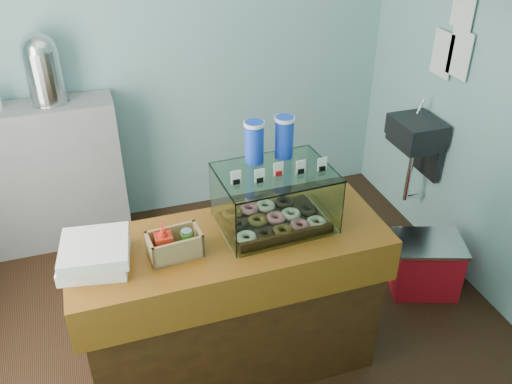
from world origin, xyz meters
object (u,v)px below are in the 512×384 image
object	(u,v)px
display_case	(273,193)
coffee_urn	(43,67)
red_cooler	(425,265)
counter	(232,304)

from	to	relation	value
display_case	coffee_urn	distance (m)	1.86
display_case	red_cooler	xyz separation A→B (m)	(1.15, 0.14, -0.87)
coffee_urn	red_cooler	xyz separation A→B (m)	(2.20, -1.37, -1.15)
display_case	red_cooler	distance (m)	1.45
counter	red_cooler	world-z (taller)	counter
red_cooler	display_case	bearing A→B (deg)	-154.02
counter	coffee_urn	bearing A→B (deg)	116.82
display_case	coffee_urn	bearing A→B (deg)	122.25
red_cooler	coffee_urn	bearing A→B (deg)	167.17
display_case	coffee_urn	xyz separation A→B (m)	(-1.06, 1.51, 0.28)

